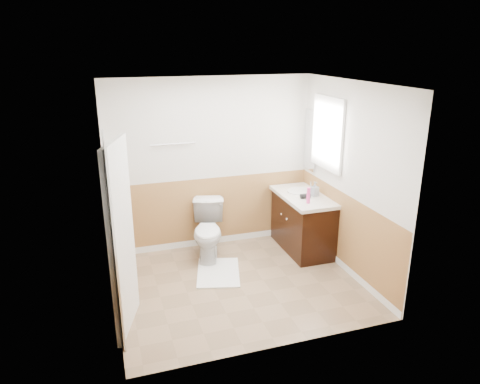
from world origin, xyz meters
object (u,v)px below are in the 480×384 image
object	(u,v)px
bath_mat	(218,272)
lotion_bottle	(308,195)
soap_dispenser	(315,189)
vanity_cabinet	(303,224)
toilet	(208,231)

from	to	relation	value
bath_mat	lotion_bottle	xyz separation A→B (m)	(1.29, 0.01, 0.95)
bath_mat	soap_dispenser	bearing A→B (deg)	9.60
bath_mat	vanity_cabinet	distance (m)	1.48
toilet	vanity_cabinet	bearing A→B (deg)	8.07
toilet	soap_dispenser	size ratio (longest dim) A/B	3.83
vanity_cabinet	soap_dispenser	size ratio (longest dim) A/B	5.26
bath_mat	soap_dispenser	xyz separation A→B (m)	(1.51, 0.25, 0.94)
soap_dispenser	lotion_bottle	bearing A→B (deg)	-131.99
toilet	bath_mat	bearing A→B (deg)	-74.82
toilet	lotion_bottle	world-z (taller)	lotion_bottle
soap_dispenser	toilet	bearing A→B (deg)	170.30
lotion_bottle	bath_mat	bearing A→B (deg)	-179.54
vanity_cabinet	lotion_bottle	xyz separation A→B (m)	(-0.10, -0.33, 0.56)
lotion_bottle	soap_dispenser	size ratio (longest dim) A/B	1.05
bath_mat	soap_dispenser	world-z (taller)	soap_dispenser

